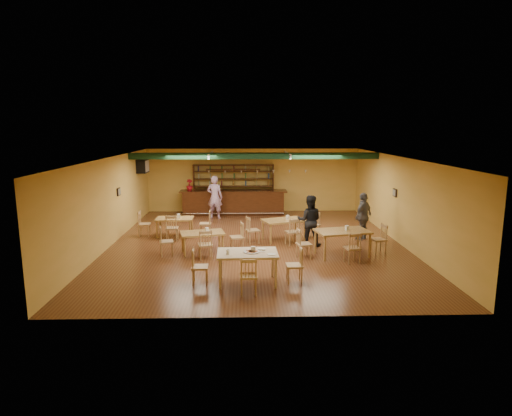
{
  "coord_description": "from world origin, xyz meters",
  "views": [
    {
      "loc": [
        -0.42,
        -14.74,
        4.01
      ],
      "look_at": [
        0.0,
        0.6,
        1.15
      ],
      "focal_mm": 30.55,
      "sensor_mm": 36.0,
      "label": 1
    }
  ],
  "objects_px": {
    "dining_table_a": "(175,227)",
    "dining_table_b": "(284,230)",
    "bar_counter": "(233,203)",
    "patron_bar": "(215,197)",
    "near_table": "(247,268)",
    "dining_table_c": "(202,243)",
    "patron_right_a": "(309,221)",
    "dining_table_d": "(342,243)"
  },
  "relations": [
    {
      "from": "dining_table_a",
      "to": "patron_right_a",
      "type": "xyz_separation_m",
      "value": [
        4.81,
        -1.49,
        0.53
      ]
    },
    {
      "from": "dining_table_a",
      "to": "dining_table_b",
      "type": "distance_m",
      "value": 4.07
    },
    {
      "from": "dining_table_c",
      "to": "patron_right_a",
      "type": "xyz_separation_m",
      "value": [
        3.57,
        0.8,
        0.53
      ]
    },
    {
      "from": "bar_counter",
      "to": "dining_table_b",
      "type": "xyz_separation_m",
      "value": [
        1.92,
        -4.66,
        -0.19
      ]
    },
    {
      "from": "dining_table_c",
      "to": "near_table",
      "type": "relative_size",
      "value": 0.88
    },
    {
      "from": "near_table",
      "to": "dining_table_c",
      "type": "bearing_deg",
      "value": 115.53
    },
    {
      "from": "dining_table_a",
      "to": "dining_table_c",
      "type": "distance_m",
      "value": 2.61
    },
    {
      "from": "dining_table_b",
      "to": "patron_bar",
      "type": "distance_m",
      "value": 4.74
    },
    {
      "from": "dining_table_d",
      "to": "patron_bar",
      "type": "relative_size",
      "value": 0.85
    },
    {
      "from": "dining_table_b",
      "to": "near_table",
      "type": "relative_size",
      "value": 0.96
    },
    {
      "from": "near_table",
      "to": "patron_bar",
      "type": "relative_size",
      "value": 0.81
    },
    {
      "from": "bar_counter",
      "to": "patron_bar",
      "type": "bearing_deg",
      "value": -134.3
    },
    {
      "from": "dining_table_a",
      "to": "dining_table_d",
      "type": "bearing_deg",
      "value": -26.07
    },
    {
      "from": "near_table",
      "to": "dining_table_b",
      "type": "bearing_deg",
      "value": 71.56
    },
    {
      "from": "near_table",
      "to": "patron_bar",
      "type": "bearing_deg",
      "value": 98.03
    },
    {
      "from": "patron_right_a",
      "to": "dining_table_b",
      "type": "bearing_deg",
      "value": -35.82
    },
    {
      "from": "bar_counter",
      "to": "near_table",
      "type": "bearing_deg",
      "value": -86.37
    },
    {
      "from": "patron_bar",
      "to": "dining_table_b",
      "type": "bearing_deg",
      "value": 138.53
    },
    {
      "from": "dining_table_a",
      "to": "dining_table_b",
      "type": "height_order",
      "value": "dining_table_b"
    },
    {
      "from": "dining_table_a",
      "to": "dining_table_d",
      "type": "xyz_separation_m",
      "value": [
        5.67,
        -2.71,
        0.07
      ]
    },
    {
      "from": "bar_counter",
      "to": "dining_table_d",
      "type": "height_order",
      "value": "bar_counter"
    },
    {
      "from": "bar_counter",
      "to": "dining_table_b",
      "type": "height_order",
      "value": "bar_counter"
    },
    {
      "from": "bar_counter",
      "to": "dining_table_b",
      "type": "bearing_deg",
      "value": -67.65
    },
    {
      "from": "dining_table_d",
      "to": "patron_right_a",
      "type": "height_order",
      "value": "patron_right_a"
    },
    {
      "from": "dining_table_a",
      "to": "near_table",
      "type": "xyz_separation_m",
      "value": [
        2.67,
        -5.09,
        0.08
      ]
    },
    {
      "from": "dining_table_d",
      "to": "dining_table_b",
      "type": "bearing_deg",
      "value": 118.26
    },
    {
      "from": "bar_counter",
      "to": "patron_right_a",
      "type": "distance_m",
      "value": 6.11
    },
    {
      "from": "dining_table_b",
      "to": "dining_table_c",
      "type": "distance_m",
      "value": 3.2
    },
    {
      "from": "dining_table_c",
      "to": "patron_bar",
      "type": "bearing_deg",
      "value": 76.84
    },
    {
      "from": "dining_table_b",
      "to": "patron_bar",
      "type": "height_order",
      "value": "patron_bar"
    },
    {
      "from": "bar_counter",
      "to": "dining_table_d",
      "type": "xyz_separation_m",
      "value": [
        3.58,
        -6.68,
        -0.16
      ]
    },
    {
      "from": "near_table",
      "to": "patron_bar",
      "type": "distance_m",
      "value": 8.37
    },
    {
      "from": "dining_table_c",
      "to": "dining_table_a",
      "type": "bearing_deg",
      "value": 105.8
    },
    {
      "from": "patron_bar",
      "to": "bar_counter",
      "type": "bearing_deg",
      "value": -121.12
    },
    {
      "from": "dining_table_a",
      "to": "bar_counter",
      "type": "bearing_deg",
      "value": 61.67
    },
    {
      "from": "bar_counter",
      "to": "dining_table_c",
      "type": "relative_size",
      "value": 3.58
    },
    {
      "from": "dining_table_b",
      "to": "dining_table_a",
      "type": "bearing_deg",
      "value": 150.82
    },
    {
      "from": "dining_table_c",
      "to": "near_table",
      "type": "distance_m",
      "value": 3.14
    },
    {
      "from": "dining_table_b",
      "to": "bar_counter",
      "type": "bearing_deg",
      "value": 92.92
    },
    {
      "from": "dining_table_b",
      "to": "patron_right_a",
      "type": "bearing_deg",
      "value": -64.43
    },
    {
      "from": "dining_table_d",
      "to": "patron_bar",
      "type": "height_order",
      "value": "patron_bar"
    },
    {
      "from": "bar_counter",
      "to": "near_table",
      "type": "height_order",
      "value": "bar_counter"
    }
  ]
}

